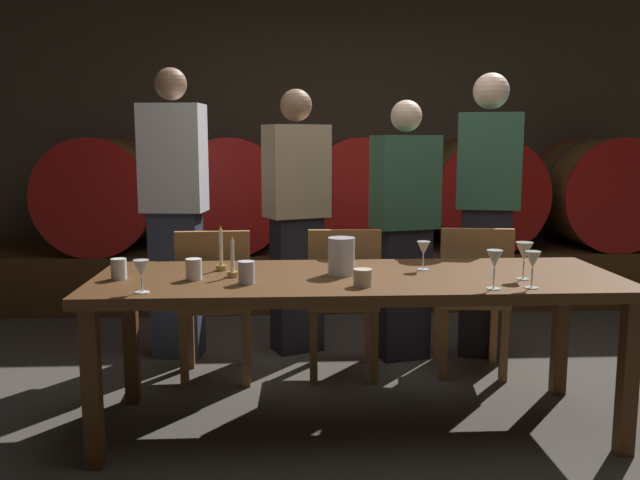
{
  "coord_description": "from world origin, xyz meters",
  "views": [
    {
      "loc": [
        -0.62,
        -3.14,
        1.37
      ],
      "look_at": [
        -0.44,
        0.28,
        0.85
      ],
      "focal_mm": 37.51,
      "sensor_mm": 36.0,
      "label": 1
    }
  ],
  "objects": [
    {
      "name": "dining_table",
      "position": [
        -0.28,
        -0.1,
        0.67
      ],
      "size": [
        2.44,
        0.84,
        0.74
      ],
      "color": "#4C2D16",
      "rests_on": "ground"
    },
    {
      "name": "wine_barrel_left",
      "position": [
        -1.05,
        2.42,
        0.92
      ],
      "size": [
        0.93,
        0.87,
        0.93
      ],
      "color": "brown",
      "rests_on": "barrel_shelf"
    },
    {
      "name": "guest_far_right",
      "position": [
        0.64,
        0.94,
        0.91
      ],
      "size": [
        0.43,
        0.32,
        1.77
      ],
      "rotation": [
        0.0,
        0.0,
        2.9
      ],
      "color": "black",
      "rests_on": "ground"
    },
    {
      "name": "cup_center_left",
      "position": [
        -1.03,
        -0.16,
        0.79
      ],
      "size": [
        0.07,
        0.07,
        0.1
      ],
      "primitive_type": "cylinder",
      "color": "white",
      "rests_on": "dining_table"
    },
    {
      "name": "candle_left",
      "position": [
        -0.93,
        0.05,
        0.8
      ],
      "size": [
        0.05,
        0.05,
        0.22
      ],
      "color": "olive",
      "rests_on": "dining_table"
    },
    {
      "name": "cup_far_left",
      "position": [
        -1.37,
        -0.13,
        0.79
      ],
      "size": [
        0.07,
        0.07,
        0.09
      ],
      "primitive_type": "cylinder",
      "color": "white",
      "rests_on": "dining_table"
    },
    {
      "name": "back_wall",
      "position": [
        0.0,
        2.97,
        1.34
      ],
      "size": [
        7.04,
        0.24,
        2.68
      ],
      "primitive_type": "cube",
      "color": "#473A2D",
      "rests_on": "ground"
    },
    {
      "name": "chair_right",
      "position": [
        0.46,
        0.57,
        0.49
      ],
      "size": [
        0.45,
        0.45,
        0.88
      ],
      "rotation": [
        0.0,
        0.0,
        3.01
      ],
      "color": "olive",
      "rests_on": "ground"
    },
    {
      "name": "chair_center",
      "position": [
        -0.29,
        0.56,
        0.49
      ],
      "size": [
        0.41,
        0.41,
        0.88
      ],
      "rotation": [
        0.0,
        0.0,
        3.11
      ],
      "color": "olive",
      "rests_on": "ground"
    },
    {
      "name": "cup_far_right",
      "position": [
        -0.28,
        -0.34,
        0.78
      ],
      "size": [
        0.08,
        0.08,
        0.08
      ],
      "primitive_type": "cylinder",
      "color": "beige",
      "rests_on": "dining_table"
    },
    {
      "name": "wine_barrel_far_left",
      "position": [
        -2.1,
        2.42,
        0.92
      ],
      "size": [
        0.93,
        0.87,
        0.93
      ],
      "color": "brown",
      "rests_on": "barrel_shelf"
    },
    {
      "name": "wine_glass_left",
      "position": [
        0.05,
        0.01,
        0.84
      ],
      "size": [
        0.06,
        0.06,
        0.14
      ],
      "color": "white",
      "rests_on": "dining_table"
    },
    {
      "name": "chair_left",
      "position": [
        -1.01,
        0.54,
        0.49
      ],
      "size": [
        0.42,
        0.42,
        0.88
      ],
      "rotation": [
        0.0,
        0.0,
        3.18
      ],
      "color": "olive",
      "rests_on": "ground"
    },
    {
      "name": "cup_center_right",
      "position": [
        -0.79,
        -0.26,
        0.79
      ],
      "size": [
        0.07,
        0.07,
        0.1
      ],
      "primitive_type": "cylinder",
      "color": "silver",
      "rests_on": "dining_table"
    },
    {
      "name": "wine_glass_far_right",
      "position": [
        0.46,
        -0.23,
        0.86
      ],
      "size": [
        0.08,
        0.08,
        0.17
      ],
      "color": "silver",
      "rests_on": "dining_table"
    },
    {
      "name": "wine_barrel_far_right",
      "position": [
        2.05,
        2.42,
        0.92
      ],
      "size": [
        0.93,
        0.87,
        0.93
      ],
      "color": "brown",
      "rests_on": "barrel_shelf"
    },
    {
      "name": "guest_center_right",
      "position": [
        0.12,
        0.92,
        0.82
      ],
      "size": [
        0.43,
        0.33,
        1.6
      ],
      "rotation": [
        0.0,
        0.0,
        3.4
      ],
      "color": "black",
      "rests_on": "ground"
    },
    {
      "name": "wine_barrel_center",
      "position": [
        -0.01,
        2.42,
        0.92
      ],
      "size": [
        0.93,
        0.87,
        0.93
      ],
      "color": "brown",
      "rests_on": "barrel_shelf"
    },
    {
      "name": "barrel_shelf",
      "position": [
        0.0,
        2.42,
        0.23
      ],
      "size": [
        6.34,
        0.9,
        0.46
      ],
      "primitive_type": "cube",
      "color": "#4C2D16",
      "rests_on": "ground"
    },
    {
      "name": "wine_glass_far_left",
      "position": [
        -1.21,
        -0.41,
        0.84
      ],
      "size": [
        0.07,
        0.07,
        0.14
      ],
      "color": "white",
      "rests_on": "dining_table"
    },
    {
      "name": "candle_right",
      "position": [
        -0.86,
        -0.11,
        0.79
      ],
      "size": [
        0.05,
        0.05,
        0.2
      ],
      "color": "olive",
      "rests_on": "dining_table"
    },
    {
      "name": "wine_barrel_right",
      "position": [
        1.02,
        2.42,
        0.92
      ],
      "size": [
        0.93,
        0.87,
        0.93
      ],
      "color": "brown",
      "rests_on": "barrel_shelf"
    },
    {
      "name": "guest_far_left",
      "position": [
        -1.3,
        1.02,
        0.92
      ],
      "size": [
        0.41,
        0.29,
        1.8
      ],
      "rotation": [
        0.0,
        0.0,
        3.01
      ],
      "color": "#33384C",
      "rests_on": "ground"
    },
    {
      "name": "ground_plane",
      "position": [
        0.0,
        0.0,
        0.0
      ],
      "size": [
        9.15,
        9.15,
        0.0
      ],
      "primitive_type": "plane",
      "color": "#3F3A33"
    },
    {
      "name": "wine_glass_center",
      "position": [
        0.26,
        -0.42,
        0.86
      ],
      "size": [
        0.07,
        0.07,
        0.17
      ],
      "color": "silver",
      "rests_on": "dining_table"
    },
    {
      "name": "pitcher",
      "position": [
        -0.36,
        -0.07,
        0.83
      ],
      "size": [
        0.13,
        0.13,
        0.17
      ],
      "color": "silver",
      "rests_on": "dining_table"
    },
    {
      "name": "guest_center_left",
      "position": [
        -0.54,
        1.09,
        0.86
      ],
      "size": [
        0.44,
        0.37,
        1.68
      ],
      "rotation": [
        0.0,
        0.0,
        3.53
      ],
      "color": "black",
      "rests_on": "ground"
    },
    {
      "name": "wine_glass_right",
      "position": [
        0.43,
        -0.41,
        0.86
      ],
      "size": [
        0.07,
        0.07,
        0.16
      ],
      "color": "silver",
      "rests_on": "dining_table"
    }
  ]
}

